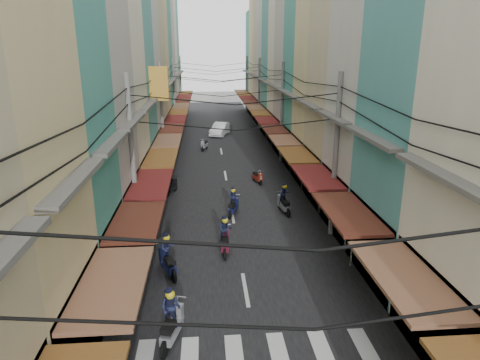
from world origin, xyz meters
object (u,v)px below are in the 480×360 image
market_umbrella (479,277)px  bicycle (421,286)px  traffic_sign (354,218)px  white_car (220,135)px

market_umbrella → bicycle: bearing=91.4°
market_umbrella → traffic_sign: traffic_sign is taller
bicycle → traffic_sign: (-2.34, 1.87, 2.28)m
white_car → market_umbrella: (6.97, -35.26, 2.18)m
white_car → traffic_sign: traffic_sign is taller
white_car → bicycle: white_car is taller
white_car → traffic_sign: size_ratio=1.56×
white_car → traffic_sign: 30.74m
bicycle → market_umbrella: (0.07, -3.07, 2.18)m
bicycle → traffic_sign: size_ratio=0.58×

